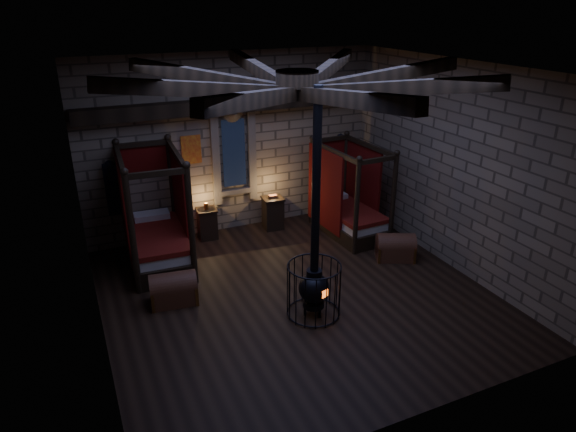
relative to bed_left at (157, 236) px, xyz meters
name	(u,v)px	position (x,y,z in m)	size (l,w,h in m)	color
room	(295,97)	(2.11, -2.36, 3.15)	(7.02, 7.02, 4.29)	black
bed_left	(157,236)	(0.00, 0.00, 0.00)	(1.34, 2.37, 2.40)	black
bed_right	(347,211)	(4.46, -0.35, -0.06)	(1.19, 2.11, 2.15)	black
trunk_left	(174,289)	(-0.07, -1.78, -0.32)	(0.91, 0.65, 0.62)	#582F1C
trunk_right	(395,248)	(4.71, -2.01, -0.33)	(0.95, 0.81, 0.60)	#582F1C
nightstand_left	(207,223)	(1.29, 0.70, -0.22)	(0.49, 0.47, 0.89)	black
nightstand_right	(273,213)	(2.92, 0.59, -0.19)	(0.54, 0.52, 0.87)	black
stove	(314,285)	(2.12, -3.19, 0.01)	(0.96, 0.96, 4.05)	black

